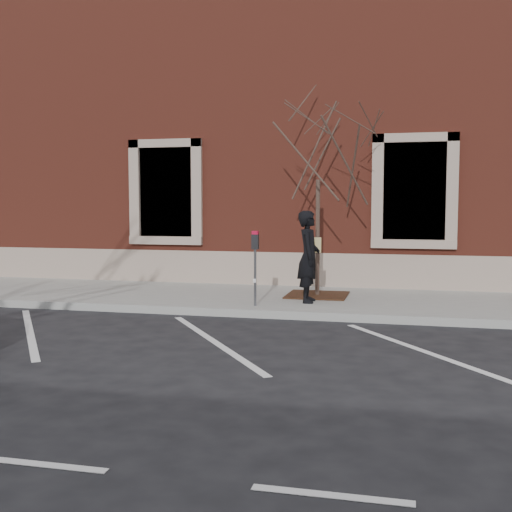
# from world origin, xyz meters

# --- Properties ---
(ground) EXTENTS (120.00, 120.00, 0.00)m
(ground) POSITION_xyz_m (0.00, 0.00, 0.00)
(ground) COLOR #28282B
(ground) RESTS_ON ground
(sidewalk_near) EXTENTS (40.00, 3.50, 0.15)m
(sidewalk_near) POSITION_xyz_m (0.00, 1.75, 0.07)
(sidewalk_near) COLOR #A7A69D
(sidewalk_near) RESTS_ON ground
(curb_near) EXTENTS (40.00, 0.12, 0.15)m
(curb_near) POSITION_xyz_m (0.00, -0.05, 0.07)
(curb_near) COLOR #9E9E99
(curb_near) RESTS_ON ground
(parking_stripes) EXTENTS (28.00, 4.40, 0.01)m
(parking_stripes) POSITION_xyz_m (0.00, -2.20, 0.00)
(parking_stripes) COLOR silver
(parking_stripes) RESTS_ON ground
(building_civic) EXTENTS (40.00, 8.62, 8.00)m
(building_civic) POSITION_xyz_m (0.00, 7.74, 4.00)
(building_civic) COLOR maroon
(building_civic) RESTS_ON ground
(man) EXTENTS (0.50, 0.70, 1.83)m
(man) POSITION_xyz_m (0.97, 1.08, 1.07)
(man) COLOR black
(man) RESTS_ON sidewalk_near
(parking_meter) EXTENTS (0.13, 0.10, 1.45)m
(parking_meter) POSITION_xyz_m (0.03, 0.40, 1.16)
(parking_meter) COLOR #595B60
(parking_meter) RESTS_ON sidewalk_near
(tree_grate) EXTENTS (1.27, 1.27, 0.03)m
(tree_grate) POSITION_xyz_m (1.01, 2.00, 0.17)
(tree_grate) COLOR #401E14
(tree_grate) RESTS_ON sidewalk_near
(sapling) EXTENTS (2.70, 2.70, 4.50)m
(sapling) POSITION_xyz_m (1.01, 2.00, 3.30)
(sapling) COLOR #503930
(sapling) RESTS_ON sidewalk_near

